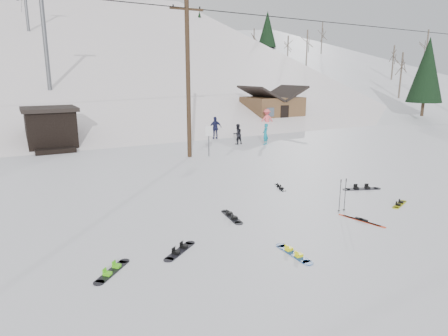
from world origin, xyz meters
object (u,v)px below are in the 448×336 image
cabin (272,110)px  hero_snowboard (294,253)px  hero_skis (361,220)px  utility_pole (188,77)px

cabin → hero_snowboard: (-15.78, -23.65, -1.46)m
hero_snowboard → hero_skis: bearing=-74.9°
cabin → hero_skis: cabin is taller
utility_pole → hero_snowboard: size_ratio=5.94×
utility_pole → cabin: size_ratio=1.67×
hero_snowboard → hero_skis: size_ratio=0.89×
cabin → hero_snowboard: size_ratio=3.56×
utility_pole → hero_snowboard: (-2.78, -13.65, -4.65)m
utility_pole → hero_skis: (0.86, -12.70, -4.66)m
cabin → hero_snowboard: cabin is taller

